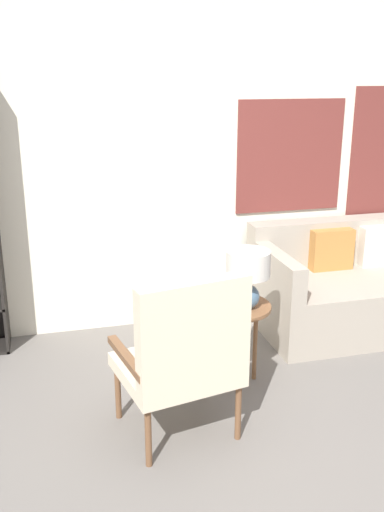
% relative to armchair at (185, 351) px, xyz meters
% --- Properties ---
extents(ground_plane, '(14.00, 14.00, 0.00)m').
position_rel_armchair_xyz_m(ground_plane, '(0.24, -0.36, -0.56)').
color(ground_plane, '#66605B').
extents(wall_back, '(6.40, 0.08, 2.70)m').
position_rel_armchair_xyz_m(wall_back, '(0.30, 1.67, 0.79)').
color(wall_back, silver).
rests_on(wall_back, ground_plane).
extents(armchair, '(0.73, 0.69, 1.01)m').
position_rel_armchair_xyz_m(armchair, '(0.00, 0.00, 0.00)').
color(armchair, brown).
rests_on(armchair, ground_plane).
extents(couch, '(1.76, 0.93, 0.83)m').
position_rel_armchair_xyz_m(couch, '(1.82, 1.19, -0.25)').
color(couch, '#9E9384').
rests_on(couch, ground_plane).
extents(side_table, '(0.49, 0.49, 0.53)m').
position_rel_armchair_xyz_m(side_table, '(0.50, 0.61, -0.09)').
color(side_table, brown).
rests_on(side_table, ground_plane).
extents(table_lamp, '(0.29, 0.29, 0.40)m').
position_rel_armchair_xyz_m(table_lamp, '(0.56, 0.54, 0.23)').
color(table_lamp, slate).
rests_on(table_lamp, side_table).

